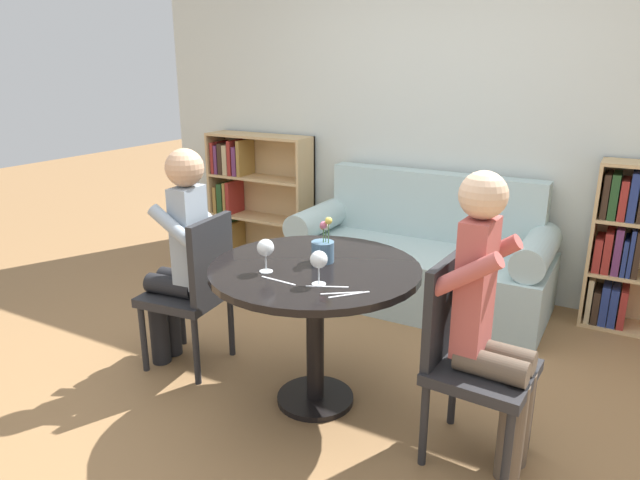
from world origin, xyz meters
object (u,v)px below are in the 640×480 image
(couch, at_px, (419,260))
(chair_left, at_px, (196,286))
(flower_vase, at_px, (324,248))
(wine_glass_left, at_px, (266,249))
(wine_glass_right, at_px, (319,261))
(bookshelf_left, at_px, (251,194))
(person_left, at_px, (180,254))
(chair_right, at_px, (467,353))
(person_right, at_px, (490,319))

(couch, bearing_deg, chair_left, -116.70)
(couch, distance_m, flower_vase, 1.54)
(wine_glass_left, xyz_separation_m, wine_glass_right, (0.30, -0.02, -0.00))
(bookshelf_left, xyz_separation_m, person_left, (0.84, -1.82, 0.11))
(chair_right, relative_size, person_left, 0.71)
(chair_left, xyz_separation_m, person_right, (1.63, -0.03, 0.19))
(flower_vase, bearing_deg, couch, 90.24)
(chair_left, bearing_deg, wine_glass_right, 71.87)
(chair_left, bearing_deg, bookshelf_left, -159.04)
(wine_glass_left, relative_size, flower_vase, 0.68)
(couch, xyz_separation_m, flower_vase, (0.01, -1.45, 0.51))
(couch, distance_m, chair_left, 1.73)
(person_left, distance_m, flower_vase, 0.88)
(bookshelf_left, relative_size, chair_left, 1.23)
(person_right, height_order, flower_vase, person_right)
(person_left, xyz_separation_m, flower_vase, (0.86, 0.10, 0.14))
(chair_left, distance_m, wine_glass_right, 1.00)
(wine_glass_right, bearing_deg, chair_right, 15.32)
(chair_left, xyz_separation_m, wine_glass_left, (0.61, -0.17, 0.37))
(person_left, distance_m, person_right, 1.72)
(chair_right, height_order, person_right, person_right)
(chair_right, distance_m, person_right, 0.21)
(person_left, bearing_deg, wine_glass_left, 71.04)
(person_right, distance_m, flower_vase, 0.87)
(couch, height_order, chair_left, couch)
(wine_glass_right, relative_size, flower_vase, 0.67)
(couch, relative_size, chair_left, 2.04)
(person_left, xyz_separation_m, person_right, (1.72, -0.01, 0.00))
(wine_glass_right, bearing_deg, person_right, 12.88)
(bookshelf_left, relative_size, wine_glass_left, 6.86)
(bookshelf_left, bearing_deg, wine_glass_left, -52.21)
(chair_left, bearing_deg, couch, 147.13)
(couch, xyz_separation_m, wine_glass_right, (0.13, -1.73, 0.55))
(person_left, relative_size, wine_glass_left, 7.87)
(wine_glass_right, xyz_separation_m, flower_vase, (-0.13, 0.28, -0.04))
(bookshelf_left, distance_m, person_right, 3.14)
(chair_right, xyz_separation_m, wine_glass_left, (-0.93, -0.16, 0.37))
(couch, distance_m, chair_right, 1.74)
(wine_glass_left, height_order, flower_vase, flower_vase)
(chair_right, xyz_separation_m, person_left, (-1.63, 0.00, 0.18))
(wine_glass_left, relative_size, wine_glass_right, 1.02)
(bookshelf_left, xyz_separation_m, person_right, (2.55, -1.83, 0.11))
(couch, bearing_deg, bookshelf_left, 171.01)
(wine_glass_left, distance_m, wine_glass_right, 0.30)
(person_right, bearing_deg, wine_glass_right, 106.35)
(bookshelf_left, height_order, wine_glass_left, bookshelf_left)
(person_left, bearing_deg, person_right, 83.48)
(chair_right, distance_m, wine_glass_right, 0.76)
(wine_glass_left, bearing_deg, chair_right, 9.49)
(chair_right, xyz_separation_m, flower_vase, (-0.77, 0.10, 0.33))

